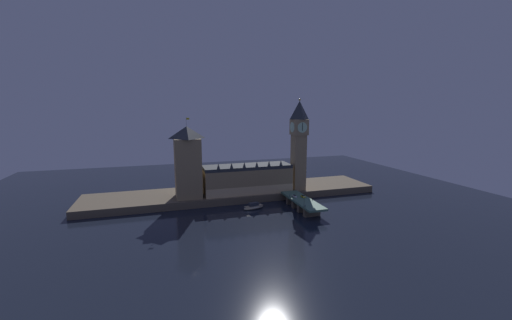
% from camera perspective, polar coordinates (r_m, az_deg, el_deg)
% --- Properties ---
extents(ground_plane, '(400.00, 400.00, 0.00)m').
position_cam_1_polar(ground_plane, '(208.98, -1.37, -9.47)').
color(ground_plane, black).
extents(embankment, '(220.00, 42.00, 5.18)m').
position_cam_1_polar(embankment, '(244.29, -3.90, -6.04)').
color(embankment, brown).
rests_on(embankment, ground_plane).
extents(parliament_hall, '(65.42, 21.73, 24.43)m').
position_cam_1_polar(parliament_hall, '(235.76, -1.60, -3.39)').
color(parliament_hall, '#9E845B').
rests_on(parliament_hall, embankment).
extents(clock_tower, '(11.51, 11.62, 69.36)m').
position_cam_1_polar(clock_tower, '(240.32, 7.78, 3.19)').
color(clock_tower, '#9E845B').
rests_on(clock_tower, embankment).
extents(victoria_tower, '(18.05, 18.05, 56.16)m').
position_cam_1_polar(victoria_tower, '(224.40, -12.31, -0.35)').
color(victoria_tower, '#9E845B').
rests_on(victoria_tower, embankment).
extents(bridge, '(12.66, 46.00, 6.87)m').
position_cam_1_polar(bridge, '(215.54, 8.42, -7.71)').
color(bridge, '#4C7560').
rests_on(bridge, ground_plane).
extents(car_northbound_lead, '(1.93, 4.45, 1.53)m').
position_cam_1_polar(car_northbound_lead, '(219.46, 7.00, -6.53)').
color(car_northbound_lead, silver).
rests_on(car_northbound_lead, bridge).
extents(car_southbound_trail, '(2.08, 4.35, 1.43)m').
position_cam_1_polar(car_southbound_trail, '(219.93, 8.56, -6.55)').
color(car_southbound_trail, yellow).
rests_on(car_southbound_trail, bridge).
extents(pedestrian_near_rail, '(0.38, 0.38, 1.86)m').
position_cam_1_polar(pedestrian_near_rail, '(198.78, 8.95, -8.20)').
color(pedestrian_near_rail, black).
rests_on(pedestrian_near_rail, bridge).
extents(pedestrian_mid_walk, '(0.38, 0.38, 1.72)m').
position_cam_1_polar(pedestrian_mid_walk, '(214.21, 10.18, -6.96)').
color(pedestrian_mid_walk, black).
rests_on(pedestrian_mid_walk, bridge).
extents(pedestrian_far_rail, '(0.38, 0.38, 1.76)m').
position_cam_1_polar(pedestrian_far_rail, '(220.06, 6.12, -6.41)').
color(pedestrian_far_rail, black).
rests_on(pedestrian_far_rail, bridge).
extents(street_lamp_near, '(1.34, 0.60, 6.97)m').
position_cam_1_polar(street_lamp_near, '(198.44, 8.75, -7.21)').
color(street_lamp_near, '#2D3333').
rests_on(street_lamp_near, bridge).
extents(boat_upstream, '(15.33, 7.60, 4.51)m').
position_cam_1_polar(boat_upstream, '(214.66, -0.43, -8.49)').
color(boat_upstream, '#B2A893').
rests_on(boat_upstream, ground_plane).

